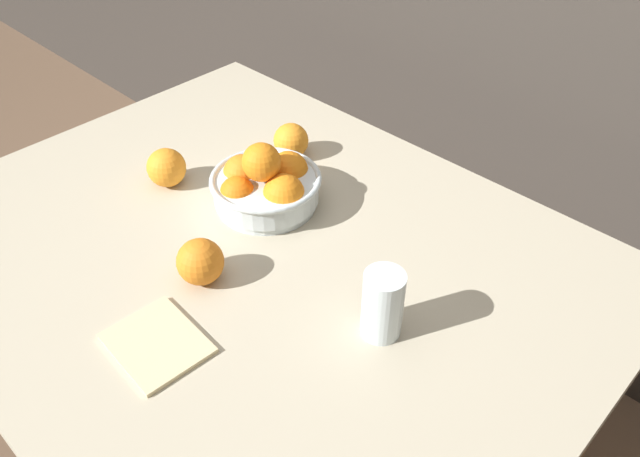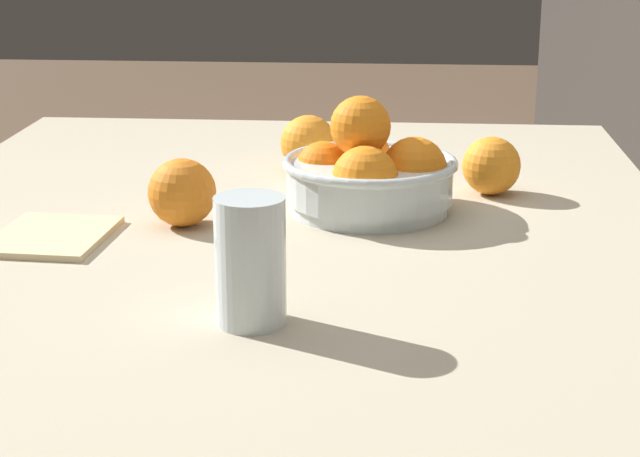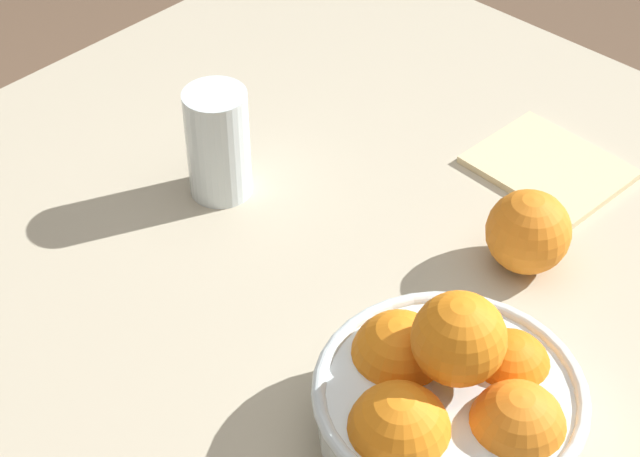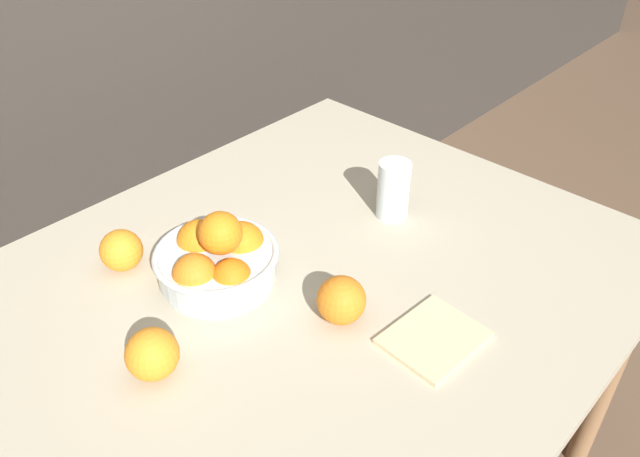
{
  "view_description": "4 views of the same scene",
  "coord_description": "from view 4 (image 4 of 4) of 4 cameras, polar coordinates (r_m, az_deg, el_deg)",
  "views": [
    {
      "loc": [
        0.7,
        -0.54,
        1.48
      ],
      "look_at": [
        0.1,
        0.08,
        0.77
      ],
      "focal_mm": 35.0,
      "sensor_mm": 36.0,
      "label": 1
    },
    {
      "loc": [
        1.24,
        0.15,
        1.09
      ],
      "look_at": [
        0.15,
        0.07,
        0.75
      ],
      "focal_mm": 60.0,
      "sensor_mm": 36.0,
      "label": 2
    },
    {
      "loc": [
        -0.38,
        0.59,
        1.43
      ],
      "look_at": [
        0.14,
        0.03,
        0.76
      ],
      "focal_mm": 60.0,
      "sensor_mm": 36.0,
      "label": 3
    },
    {
      "loc": [
        -0.58,
        -0.61,
        1.45
      ],
      "look_at": [
        0.1,
        0.02,
        0.77
      ],
      "focal_mm": 35.0,
      "sensor_mm": 36.0,
      "label": 4
    }
  ],
  "objects": [
    {
      "name": "dining_table",
      "position": [
        1.17,
        -2.38,
        -7.89
      ],
      "size": [
        1.28,
        1.0,
        0.7
      ],
      "color": "#B7AD93",
      "rests_on": "ground_plane"
    },
    {
      "name": "juice_glass",
      "position": [
        1.29,
        6.71,
        3.38
      ],
      "size": [
        0.07,
        0.07,
        0.12
      ],
      "color": "#F4A314",
      "rests_on": "dining_table"
    },
    {
      "name": "orange_loose_front",
      "position": [
        0.99,
        -15.09,
        -11.03
      ],
      "size": [
        0.08,
        0.08,
        0.08
      ],
      "primitive_type": "sphere",
      "color": "orange",
      "rests_on": "dining_table"
    },
    {
      "name": "orange_loose_near_bowl",
      "position": [
        1.2,
        -17.71,
        -1.91
      ],
      "size": [
        0.08,
        0.08,
        0.08
      ],
      "primitive_type": "sphere",
      "color": "orange",
      "rests_on": "dining_table"
    },
    {
      "name": "fruit_bowl",
      "position": [
        1.12,
        -9.37,
        -2.83
      ],
      "size": [
        0.22,
        0.22,
        0.15
      ],
      "color": "silver",
      "rests_on": "dining_table"
    },
    {
      "name": "napkin",
      "position": [
        1.05,
        10.37,
        -9.8
      ],
      "size": [
        0.16,
        0.14,
        0.01
      ],
      "primitive_type": "cube",
      "rotation": [
        0.0,
        0.0,
        -0.06
      ],
      "color": "beige",
      "rests_on": "dining_table"
    },
    {
      "name": "orange_loose_aside",
      "position": [
        1.04,
        1.88,
        -6.62
      ],
      "size": [
        0.08,
        0.08,
        0.08
      ],
      "primitive_type": "sphere",
      "color": "orange",
      "rests_on": "dining_table"
    }
  ]
}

